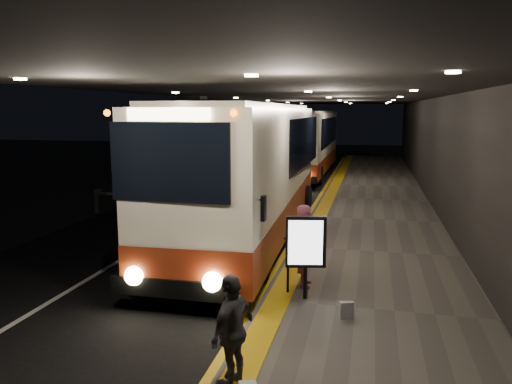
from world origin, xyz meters
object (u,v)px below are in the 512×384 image
(bag_polka, at_px, (346,310))
(info_sign, at_px, (306,244))
(passenger_waiting_grey, at_px, (233,330))
(passenger_boarding, at_px, (306,246))
(coach_main, at_px, (251,177))
(stanchion_post, at_px, (288,266))
(coach_second, at_px, (308,146))

(bag_polka, bearing_deg, info_sign, 138.88)
(passenger_waiting_grey, bearing_deg, passenger_boarding, -169.29)
(passenger_waiting_grey, bearing_deg, info_sign, -172.32)
(coach_main, xyz_separation_m, info_sign, (2.36, -5.12, -0.61))
(passenger_waiting_grey, distance_m, info_sign, 3.48)
(passenger_boarding, relative_size, stanchion_post, 1.52)
(passenger_boarding, distance_m, passenger_waiting_grey, 4.22)
(coach_second, xyz_separation_m, passenger_boarding, (2.43, -19.56, -0.76))
(passenger_waiting_grey, bearing_deg, coach_second, -158.37)
(info_sign, bearing_deg, stanchion_post, 135.83)
(coach_second, xyz_separation_m, bag_polka, (3.39, -21.09, -1.51))
(coach_second, distance_m, passenger_waiting_grey, 23.85)
(coach_second, height_order, passenger_boarding, coach_second)
(bag_polka, distance_m, stanchion_post, 1.67)
(coach_second, xyz_separation_m, passenger_waiting_grey, (1.97, -23.75, -0.85))
(coach_main, relative_size, passenger_waiting_grey, 8.00)
(passenger_boarding, xyz_separation_m, stanchion_post, (-0.29, -0.52, -0.31))
(coach_main, relative_size, stanchion_post, 10.95)
(coach_second, distance_m, bag_polka, 21.41)
(passenger_waiting_grey, height_order, stanchion_post, passenger_waiting_grey)
(coach_main, height_order, passenger_waiting_grey, coach_main)
(info_sign, xyz_separation_m, stanchion_post, (-0.39, 0.25, -0.56))
(coach_main, xyz_separation_m, passenger_waiting_grey, (1.81, -8.54, -0.96))
(passenger_boarding, bearing_deg, coach_main, 22.04)
(coach_main, xyz_separation_m, bag_polka, (3.23, -5.88, -1.61))
(coach_second, height_order, passenger_waiting_grey, coach_second)
(coach_main, distance_m, passenger_boarding, 4.98)
(coach_second, height_order, bag_polka, coach_second)
(coach_second, height_order, stanchion_post, coach_second)
(passenger_boarding, height_order, stanchion_post, passenger_boarding)
(passenger_boarding, relative_size, passenger_waiting_grey, 1.11)
(coach_second, relative_size, passenger_waiting_grey, 7.46)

